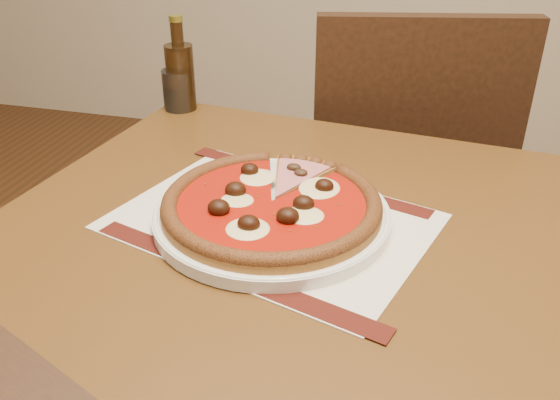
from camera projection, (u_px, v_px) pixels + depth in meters
The scene contains 8 objects.
table at pixel (277, 283), 0.89m from camera, with size 0.88×0.88×0.75m.
chair_far at pixel (402, 174), 1.45m from camera, with size 0.53×0.53×0.94m.
placemat at pixel (272, 221), 0.84m from camera, with size 0.43×0.31×0.00m, color white.
plate at pixel (272, 215), 0.84m from camera, with size 0.34×0.34×0.02m, color white.
pizza at pixel (272, 203), 0.83m from camera, with size 0.31×0.31×0.04m.
ham_slice at pixel (299, 179), 0.90m from camera, with size 0.11×0.15×0.02m.
water_glass at pixel (179, 90), 1.22m from camera, with size 0.07×0.07×0.08m, color white.
bottle at pixel (180, 74), 1.21m from camera, with size 0.06×0.06×0.19m.
Camera 1 is at (1.06, 0.28, 1.19)m, focal length 38.00 mm.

